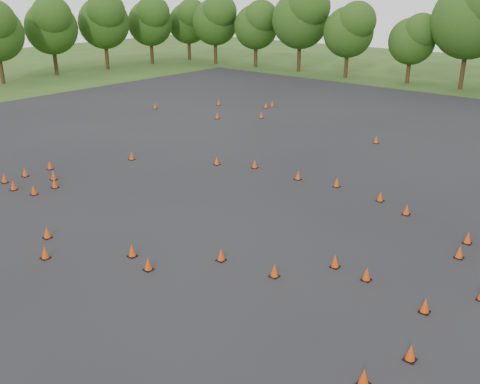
% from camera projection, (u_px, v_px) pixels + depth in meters
% --- Properties ---
extents(ground, '(140.00, 140.00, 0.00)m').
position_uv_depth(ground, '(170.00, 253.00, 19.52)').
color(ground, '#2D5119').
rests_on(ground, ground).
extents(asphalt_pad, '(62.00, 62.00, 0.00)m').
position_uv_depth(asphalt_pad, '(269.00, 205.00, 23.81)').
color(asphalt_pad, black).
rests_on(asphalt_pad, ground).
extents(traffic_cones, '(35.72, 32.82, 0.45)m').
position_uv_depth(traffic_cones, '(264.00, 208.00, 22.89)').
color(traffic_cones, '#DD3E09').
rests_on(traffic_cones, asphalt_pad).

